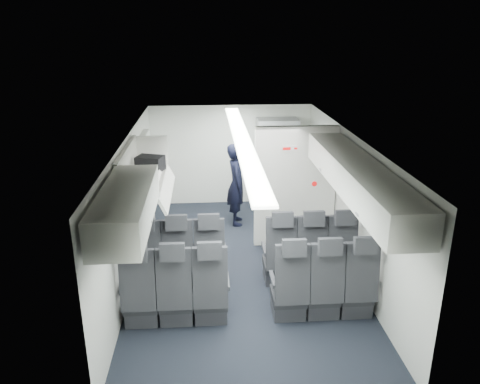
{
  "coord_description": "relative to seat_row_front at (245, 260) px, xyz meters",
  "views": [
    {
      "loc": [
        -0.53,
        -6.74,
        3.68
      ],
      "look_at": [
        0.0,
        0.4,
        1.15
      ],
      "focal_mm": 35.0,
      "sensor_mm": 36.0,
      "label": 1
    }
  ],
  "objects": [
    {
      "name": "overhead_bin_right_front",
      "position": [
        1.4,
        0.28,
        1.46
      ],
      "size": [
        0.53,
        1.7,
        0.4
      ],
      "color": "white",
      "rests_on": "cabin_shell"
    },
    {
      "name": "seat_row_front",
      "position": [
        0.0,
        0.0,
        0.0
      ],
      "size": [
        3.33,
        0.56,
        1.24
      ],
      "color": "black",
      "rests_on": "cabin_shell"
    },
    {
      "name": "overhead_bin_right_rear",
      "position": [
        1.4,
        -1.47,
        1.46
      ],
      "size": [
        0.53,
        1.8,
        0.4
      ],
      "color": "white",
      "rests_on": "cabin_shell"
    },
    {
      "name": "flight_attendant",
      "position": [
        0.04,
        2.35,
        0.4
      ],
      "size": [
        0.39,
        0.59,
        1.61
      ],
      "primitive_type": "imported",
      "rotation": [
        0.0,
        0.0,
        1.56
      ],
      "color": "black",
      "rests_on": "ground"
    },
    {
      "name": "carry_on_bag",
      "position": [
        -1.36,
        0.51,
        1.38
      ],
      "size": [
        0.45,
        0.37,
        0.23
      ],
      "primitive_type": "cube",
      "rotation": [
        0.0,
        0.0,
        -0.32
      ],
      "color": "black",
      "rests_on": "overhead_bin_left_front_open"
    },
    {
      "name": "bulkhead_partition",
      "position": [
        0.98,
        1.33,
        0.67
      ],
      "size": [
        1.4,
        0.15,
        2.13
      ],
      "color": "silver",
      "rests_on": "cabin_shell"
    },
    {
      "name": "cabin_shell",
      "position": [
        0.0,
        0.53,
        0.72
      ],
      "size": [
        3.41,
        6.01,
        2.16
      ],
      "color": "black",
      "rests_on": "ground"
    },
    {
      "name": "galley_unit",
      "position": [
        0.95,
        3.25,
        0.55
      ],
      "size": [
        0.85,
        0.52,
        1.9
      ],
      "color": "#939399",
      "rests_on": "cabin_shell"
    },
    {
      "name": "papers",
      "position": [
        0.23,
        2.3,
        0.6
      ],
      "size": [
        0.2,
        0.04,
        0.14
      ],
      "primitive_type": "cube",
      "rotation": [
        0.0,
        0.0,
        -0.1
      ],
      "color": "white",
      "rests_on": "flight_attendant"
    },
    {
      "name": "overhead_bin_left_front_open",
      "position": [
        -1.44,
        0.28,
        1.33
      ],
      "size": [
        0.64,
        1.7,
        0.72
      ],
      "color": "#9E9E93",
      "rests_on": "cabin_shell"
    },
    {
      "name": "overhead_bin_left_rear",
      "position": [
        -1.4,
        -1.47,
        1.46
      ],
      "size": [
        0.53,
        1.8,
        0.4
      ],
      "color": "white",
      "rests_on": "cabin_shell"
    },
    {
      "name": "seat_row_mid",
      "position": [
        0.0,
        -0.9,
        0.0
      ],
      "size": [
        3.33,
        0.56,
        1.24
      ],
      "color": "black",
      "rests_on": "cabin_shell"
    },
    {
      "name": "boarding_door",
      "position": [
        -1.64,
        2.09,
        0.55
      ],
      "size": [
        0.12,
        1.27,
        1.86
      ],
      "color": "silver",
      "rests_on": "cabin_shell"
    }
  ]
}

